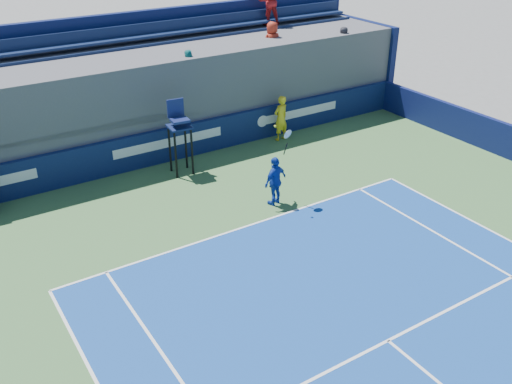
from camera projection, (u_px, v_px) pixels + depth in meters
ball_person at (281, 118)px, 21.11m from camera, size 0.68×0.50×1.70m
back_hoarding at (168, 145)px, 19.54m from camera, size 20.40×0.21×1.20m
umpire_chair at (179, 129)px, 18.29m from camera, size 0.76×0.76×2.48m
tennis_player at (275, 181)px, 16.72m from camera, size 1.00×0.60×2.57m
stadium_seating at (142, 94)px, 20.50m from camera, size 21.00×4.05×5.30m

